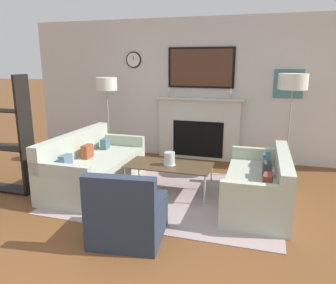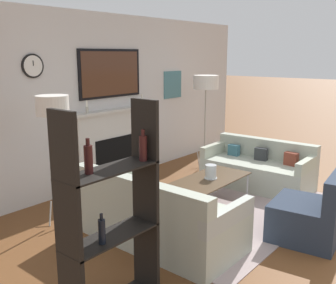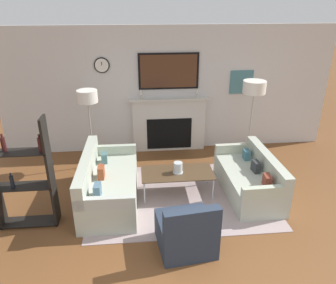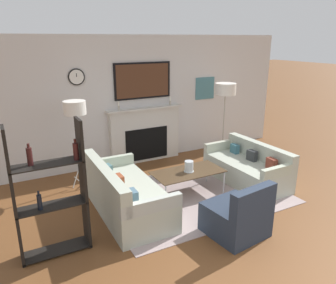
# 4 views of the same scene
# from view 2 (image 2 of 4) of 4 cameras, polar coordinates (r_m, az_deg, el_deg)

# --- Properties ---
(fireplace_wall) EXTENTS (7.18, 0.28, 2.70)m
(fireplace_wall) POSITION_cam_2_polar(r_m,az_deg,el_deg) (6.48, -8.32, 4.97)
(fireplace_wall) COLOR silver
(fireplace_wall) RESTS_ON ground_plane
(area_rug) EXTENTS (3.09, 2.25, 0.01)m
(area_rug) POSITION_cam_2_polar(r_m,az_deg,el_deg) (5.50, 6.99, -9.56)
(area_rug) COLOR #A28E8D
(area_rug) RESTS_ON ground_plane
(couch_left) EXTENTS (0.90, 1.88, 0.82)m
(couch_left) POSITION_cam_2_polar(r_m,az_deg,el_deg) (4.46, -1.64, -10.91)
(couch_left) COLOR #B1B8A6
(couch_left) RESTS_ON ground_plane
(couch_right) EXTENTS (0.83, 1.69, 0.73)m
(couch_right) POSITION_cam_2_polar(r_m,az_deg,el_deg) (6.44, 12.96, -3.96)
(couch_right) COLOR #B1B8A6
(couch_right) RESTS_ON ground_plane
(armchair) EXTENTS (0.81, 0.81, 0.81)m
(armchair) POSITION_cam_2_polar(r_m,az_deg,el_deg) (4.81, 19.84, -10.14)
(armchair) COLOR #273243
(armchair) RESTS_ON ground_plane
(coffee_table) EXTENTS (1.24, 0.61, 0.43)m
(coffee_table) POSITION_cam_2_polar(r_m,az_deg,el_deg) (5.37, 6.08, -5.54)
(coffee_table) COLOR #4C3823
(coffee_table) RESTS_ON ground_plane
(hurricane_candle) EXTENTS (0.17, 0.17, 0.19)m
(hurricane_candle) POSITION_cam_2_polar(r_m,az_deg,el_deg) (5.34, 6.23, -4.42)
(hurricane_candle) COLOR silver
(hurricane_candle) RESTS_ON coffee_table
(floor_lamp_left) EXTENTS (0.39, 0.39, 1.61)m
(floor_lamp_left) POSITION_cam_2_polar(r_m,az_deg,el_deg) (4.85, -16.42, 4.81)
(floor_lamp_left) COLOR #9E998E
(floor_lamp_left) RESTS_ON ground_plane
(floor_lamp_right) EXTENTS (0.45, 0.45, 1.71)m
(floor_lamp_right) POSITION_cam_2_polar(r_m,az_deg,el_deg) (7.17, 5.52, 8.47)
(floor_lamp_right) COLOR #9E998E
(floor_lamp_right) RESTS_ON ground_plane
(shelf_unit) EXTENTS (0.85, 0.28, 1.72)m
(shelf_unit) POSITION_cam_2_polar(r_m,az_deg,el_deg) (3.17, -8.25, -10.71)
(shelf_unit) COLOR black
(shelf_unit) RESTS_ON ground_plane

